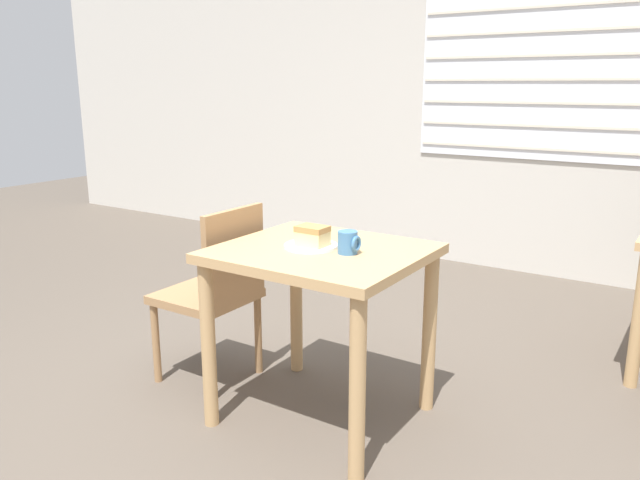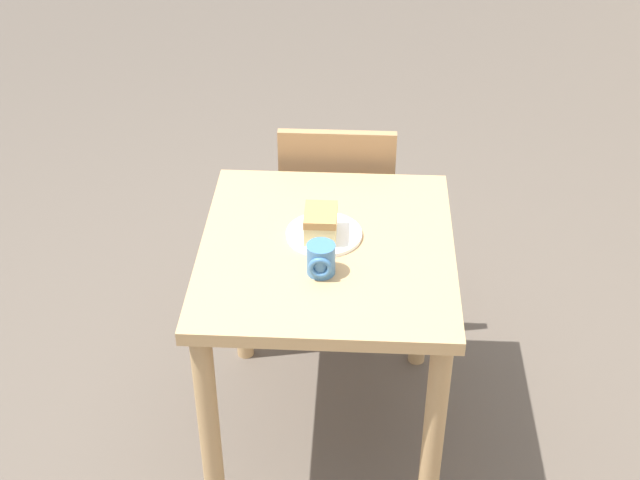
{
  "view_description": "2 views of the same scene",
  "coord_description": "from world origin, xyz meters",
  "views": [
    {
      "loc": [
        1.38,
        -1.67,
        1.4
      ],
      "look_at": [
        0.03,
        0.4,
        0.77
      ],
      "focal_mm": 35.0,
      "sensor_mm": 36.0,
      "label": 1
    },
    {
      "loc": [
        2.11,
        0.46,
        2.22
      ],
      "look_at": [
        0.06,
        0.35,
        0.77
      ],
      "focal_mm": 50.0,
      "sensor_mm": 36.0,
      "label": 2
    }
  ],
  "objects": [
    {
      "name": "dining_table_near",
      "position": [
        0.05,
        0.37,
        0.62
      ],
      "size": [
        0.8,
        0.72,
        0.75
      ],
      "color": "tan",
      "rests_on": "ground_plane"
    },
    {
      "name": "plate",
      "position": [
        0.01,
        0.36,
        0.76
      ],
      "size": [
        0.22,
        0.22,
        0.01
      ],
      "color": "white",
      "rests_on": "dining_table_near"
    },
    {
      "name": "ground_plane",
      "position": [
        0.0,
        0.0,
        0.0
      ],
      "size": [
        14.0,
        14.0,
        0.0
      ],
      "primitive_type": "plane",
      "color": "brown"
    },
    {
      "name": "coffee_mug",
      "position": [
        0.19,
        0.36,
        0.79
      ],
      "size": [
        0.09,
        0.08,
        0.09
      ],
      "color": "teal",
      "rests_on": "dining_table_near"
    },
    {
      "name": "cake_slice",
      "position": [
        0.02,
        0.35,
        0.8
      ],
      "size": [
        0.12,
        0.09,
        0.08
      ],
      "color": "#E5CC89",
      "rests_on": "plate"
    },
    {
      "name": "chair_near_window",
      "position": [
        -0.54,
        0.38,
        0.47
      ],
      "size": [
        0.41,
        0.41,
        0.86
      ],
      "rotation": [
        0.0,
        0.0,
        -1.57
      ],
      "color": "#9E754C",
      "rests_on": "ground_plane"
    }
  ]
}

